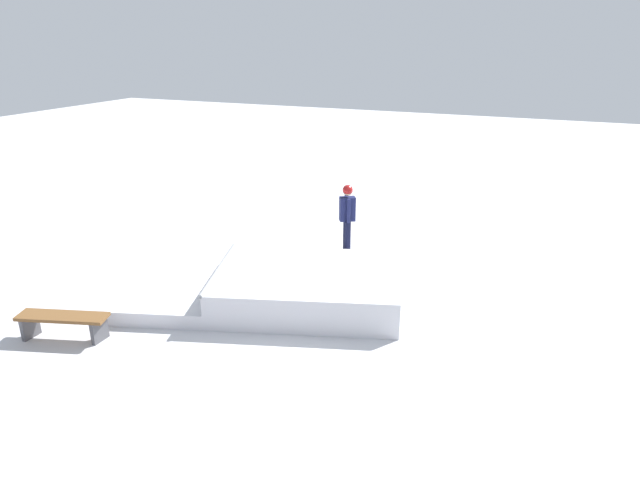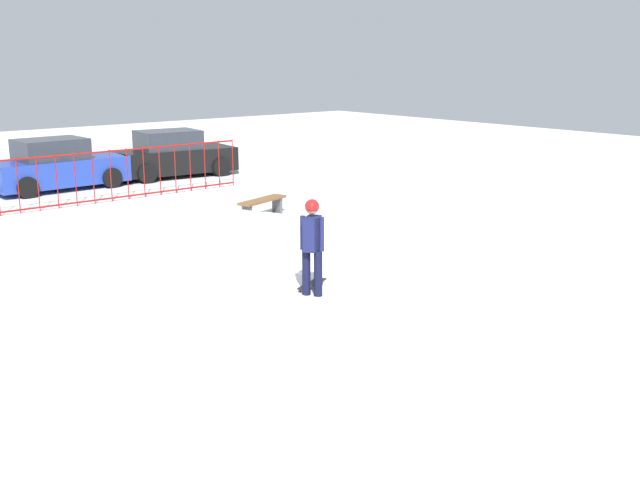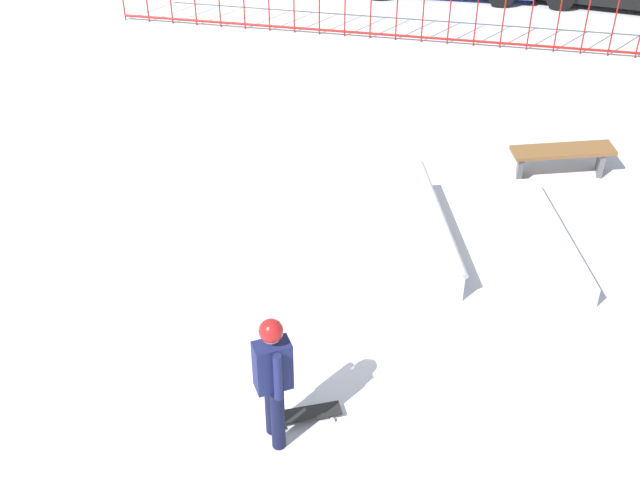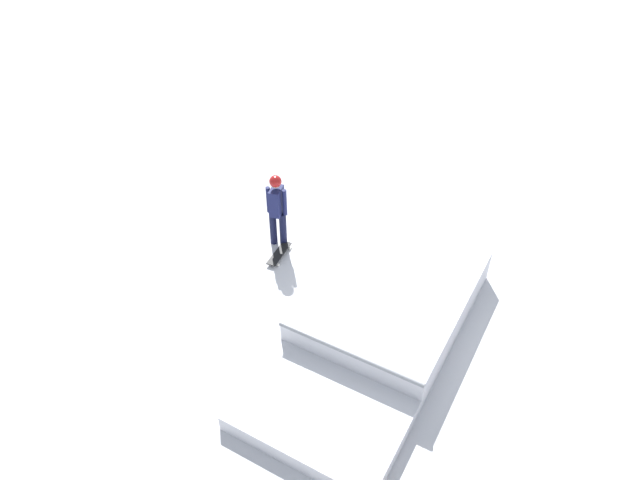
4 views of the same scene
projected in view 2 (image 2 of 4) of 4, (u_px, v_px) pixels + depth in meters
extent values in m
plane|color=silver|center=(205.00, 259.00, 15.79)|extent=(60.00, 60.00, 0.00)
cube|color=silver|center=(210.00, 246.00, 15.46)|extent=(4.22, 3.56, 0.70)
cube|color=silver|center=(286.00, 230.00, 17.72)|extent=(2.50, 3.02, 0.30)
cylinder|color=gray|center=(263.00, 214.00, 16.85)|extent=(0.86, 2.50, 0.08)
cylinder|color=black|center=(318.00, 273.00, 13.33)|extent=(0.15, 0.15, 0.82)
cylinder|color=black|center=(306.00, 272.00, 13.40)|extent=(0.15, 0.15, 0.82)
cube|color=#191E4C|center=(312.00, 234.00, 13.20)|extent=(0.44, 0.38, 0.60)
cylinder|color=#191E4C|center=(322.00, 234.00, 13.14)|extent=(0.09, 0.09, 0.60)
cylinder|color=#191E4C|center=(303.00, 233.00, 13.25)|extent=(0.09, 0.09, 0.60)
sphere|color=tan|center=(312.00, 208.00, 13.09)|extent=(0.22, 0.22, 0.22)
sphere|color=#A51919|center=(312.00, 206.00, 13.08)|extent=(0.25, 0.25, 0.25)
cube|color=black|center=(312.00, 284.00, 13.85)|extent=(0.81, 0.50, 0.02)
cylinder|color=silver|center=(311.00, 292.00, 13.57)|extent=(0.06, 0.05, 0.06)
cylinder|color=silver|center=(299.00, 290.00, 13.67)|extent=(0.06, 0.05, 0.06)
cylinder|color=silver|center=(325.00, 283.00, 14.06)|extent=(0.06, 0.05, 0.06)
cylinder|color=silver|center=(314.00, 282.00, 14.16)|extent=(0.06, 0.05, 0.06)
cylinder|color=maroon|center=(64.00, 155.00, 20.81)|extent=(11.03, 0.17, 0.05)
cylinder|color=maroon|center=(68.00, 204.00, 21.13)|extent=(11.03, 0.17, 0.05)
cylinder|color=maroon|center=(18.00, 186.00, 20.15)|extent=(0.03, 0.03, 1.50)
cylinder|color=maroon|center=(38.00, 184.00, 20.48)|extent=(0.03, 0.03, 1.50)
cylinder|color=maroon|center=(57.00, 182.00, 20.81)|extent=(0.03, 0.03, 1.50)
cylinder|color=maroon|center=(75.00, 180.00, 21.14)|extent=(0.03, 0.03, 1.50)
cylinder|color=maroon|center=(93.00, 178.00, 21.47)|extent=(0.03, 0.03, 1.50)
cylinder|color=maroon|center=(111.00, 176.00, 21.80)|extent=(0.03, 0.03, 1.50)
cylinder|color=maroon|center=(128.00, 174.00, 22.14)|extent=(0.03, 0.03, 1.50)
cylinder|color=maroon|center=(144.00, 172.00, 22.47)|extent=(0.03, 0.03, 1.50)
cylinder|color=maroon|center=(160.00, 170.00, 22.80)|extent=(0.03, 0.03, 1.50)
cylinder|color=maroon|center=(175.00, 169.00, 23.13)|extent=(0.03, 0.03, 1.50)
cylinder|color=maroon|center=(190.00, 167.00, 23.46)|extent=(0.03, 0.03, 1.50)
cylinder|color=maroon|center=(205.00, 165.00, 23.79)|extent=(0.03, 0.03, 1.50)
cylinder|color=maroon|center=(219.00, 164.00, 24.12)|extent=(0.03, 0.03, 1.50)
cylinder|color=maroon|center=(233.00, 162.00, 24.45)|extent=(0.03, 0.03, 1.50)
cube|color=brown|center=(262.00, 200.00, 19.78)|extent=(1.65, 0.86, 0.06)
cube|color=#4C4C51|center=(247.00, 213.00, 19.31)|extent=(0.08, 0.36, 0.42)
cube|color=#4C4C51|center=(277.00, 205.00, 20.37)|extent=(0.08, 0.36, 0.42)
cube|color=#1E3899|center=(59.00, 172.00, 23.83)|extent=(4.16, 1.86, 0.80)
cube|color=#262B33|center=(51.00, 149.00, 23.52)|extent=(2.06, 1.58, 0.64)
cylinder|color=black|center=(88.00, 172.00, 25.37)|extent=(0.65, 0.24, 0.64)
cylinder|color=black|center=(112.00, 178.00, 24.15)|extent=(0.65, 0.24, 0.64)
cylinder|color=black|center=(6.00, 181.00, 23.62)|extent=(0.65, 0.24, 0.64)
cylinder|color=black|center=(27.00, 188.00, 22.39)|extent=(0.65, 0.24, 0.64)
cube|color=black|center=(175.00, 160.00, 26.34)|extent=(4.25, 2.11, 0.80)
cube|color=#262B33|center=(168.00, 140.00, 26.06)|extent=(2.14, 1.70, 0.64)
cylinder|color=black|center=(200.00, 161.00, 27.82)|extent=(0.66, 0.28, 0.64)
cylinder|color=black|center=(221.00, 167.00, 26.45)|extent=(0.66, 0.28, 0.64)
cylinder|color=black|center=(129.00, 167.00, 26.35)|extent=(0.66, 0.28, 0.64)
cylinder|color=black|center=(147.00, 174.00, 24.98)|extent=(0.66, 0.28, 0.64)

